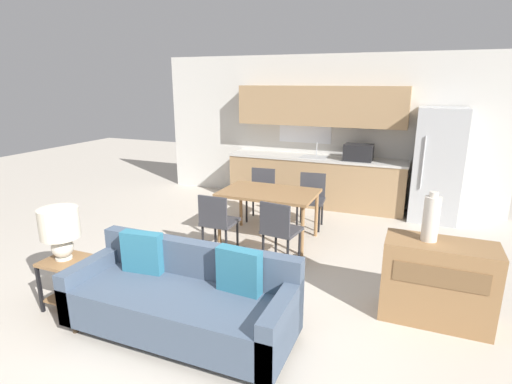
{
  "coord_description": "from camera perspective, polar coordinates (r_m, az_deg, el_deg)",
  "views": [
    {
      "loc": [
        1.71,
        -2.75,
        2.23
      ],
      "look_at": [
        -0.03,
        1.5,
        0.95
      ],
      "focal_mm": 28.0,
      "sensor_mm": 36.0,
      "label": 1
    }
  ],
  "objects": [
    {
      "name": "refrigerator",
      "position": [
        7.1,
        24.45,
        3.52
      ],
      "size": [
        0.73,
        0.74,
        1.84
      ],
      "color": "#B7BABC",
      "rests_on": "ground_plane"
    },
    {
      "name": "dining_chair_far_left",
      "position": [
        6.58,
        0.71,
        0.14
      ],
      "size": [
        0.45,
        0.45,
        0.84
      ],
      "rotation": [
        0.0,
        0.0,
        0.08
      ],
      "color": "#38383D",
      "rests_on": "ground_plane"
    },
    {
      "name": "dining_chair_near_right",
      "position": [
        4.93,
        3.37,
        -5.25
      ],
      "size": [
        0.48,
        0.48,
        0.84
      ],
      "rotation": [
        0.0,
        0.0,
        3.0
      ],
      "color": "#38383D",
      "rests_on": "ground_plane"
    },
    {
      "name": "dining_chair_near_left",
      "position": [
        5.24,
        -5.5,
        -4.04
      ],
      "size": [
        0.42,
        0.42,
        0.84
      ],
      "rotation": [
        0.0,
        0.0,
        3.14
      ],
      "color": "#38383D",
      "rests_on": "ground_plane"
    },
    {
      "name": "vase",
      "position": [
        4.01,
        23.73,
        -3.44
      ],
      "size": [
        0.15,
        0.15,
        0.47
      ],
      "color": "beige",
      "rests_on": "credenza"
    },
    {
      "name": "dining_chair_far_right",
      "position": [
        6.3,
        7.87,
        -0.71
      ],
      "size": [
        0.46,
        0.46,
        0.84
      ],
      "rotation": [
        0.0,
        0.0,
        0.1
      ],
      "color": "#38383D",
      "rests_on": "ground_plane"
    },
    {
      "name": "credenza",
      "position": [
        4.23,
        24.47,
        -11.62
      ],
      "size": [
        0.99,
        0.46,
        0.8
      ],
      "color": "olive",
      "rests_on": "ground_plane"
    },
    {
      "name": "wall_back",
      "position": [
        7.63,
        9.28,
        8.77
      ],
      "size": [
        6.4,
        0.07,
        2.7
      ],
      "color": "silver",
      "rests_on": "ground_plane"
    },
    {
      "name": "kitchen_counter",
      "position": [
        7.41,
        8.7,
        4.61
      ],
      "size": [
        3.22,
        0.65,
        2.15
      ],
      "color": "tan",
      "rests_on": "ground_plane"
    },
    {
      "name": "table_lamp",
      "position": [
        4.35,
        -26.23,
        -4.6
      ],
      "size": [
        0.37,
        0.37,
        0.53
      ],
      "color": "silver",
      "rests_on": "side_table"
    },
    {
      "name": "side_table",
      "position": [
        4.51,
        -25.29,
        -10.72
      ],
      "size": [
        0.41,
        0.41,
        0.52
      ],
      "color": "olive",
      "rests_on": "ground_plane"
    },
    {
      "name": "ground_plane",
      "position": [
        3.93,
        -8.34,
        -19.16
      ],
      "size": [
        20.0,
        20.0,
        0.0
      ],
      "primitive_type": "plane",
      "color": "beige"
    },
    {
      "name": "dining_table",
      "position": [
        5.67,
        1.84,
        -0.54
      ],
      "size": [
        1.34,
        0.87,
        0.72
      ],
      "color": "olive",
      "rests_on": "ground_plane"
    },
    {
      "name": "couch",
      "position": [
        3.78,
        -10.28,
        -14.76
      ],
      "size": [
        2.05,
        0.8,
        0.85
      ],
      "color": "#3D2D1E",
      "rests_on": "ground_plane"
    }
  ]
}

